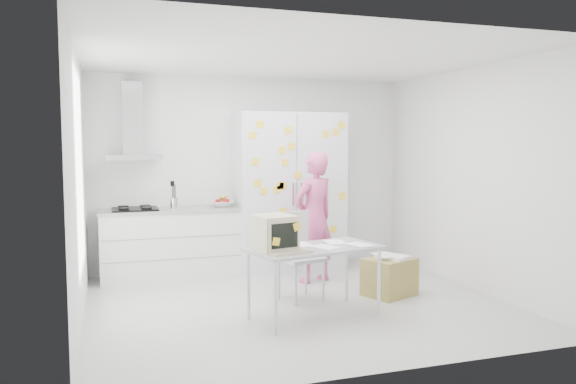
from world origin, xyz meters
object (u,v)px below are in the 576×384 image
object	(u,v)px
chair	(297,250)
cardboard_box	(390,276)
desk	(290,240)
person	(314,217)

from	to	relation	value
chair	cardboard_box	size ratio (longest dim) A/B	1.49
cardboard_box	chair	bearing A→B (deg)	169.32
desk	cardboard_box	world-z (taller)	desk
person	cardboard_box	distance (m)	1.24
desk	chair	world-z (taller)	desk
person	desk	distance (m)	1.61
desk	cardboard_box	bearing A→B (deg)	7.58
desk	chair	bearing A→B (deg)	52.86
desk	cardboard_box	distance (m)	1.61
cardboard_box	person	bearing A→B (deg)	124.61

